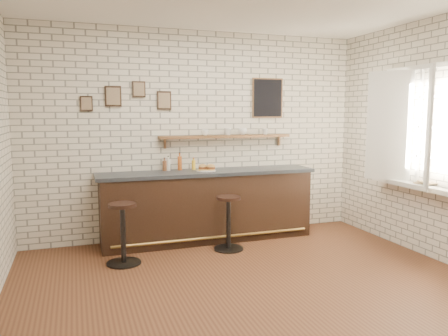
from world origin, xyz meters
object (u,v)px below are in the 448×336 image
Objects in this scene: bar_stool_right at (229,221)px; shelf_cup_b at (228,132)px; book_lower at (421,184)px; book_upper at (421,182)px; bitters_bottle_brown at (165,165)px; condiment_bottle_yellow at (194,165)px; shelf_cup_c at (243,131)px; sandwich_plate at (206,170)px; ciabatta_sandwich at (207,167)px; bar_stool_left at (123,232)px; bar_counter at (208,205)px; bitters_bottle_amber at (180,163)px; shelf_cup_d at (265,131)px; shelf_cup_a at (205,132)px; bitters_bottle_white at (168,165)px.

bar_stool_right is 6.58× the size of shelf_cup_b.
book_upper is (0.00, 0.01, 0.02)m from book_lower.
bar_stool_right is (0.71, -0.71, -0.70)m from bitters_bottle_brown.
condiment_bottle_yellow is 1.38× the size of shelf_cup_c.
sandwich_plate is 1.08× the size of ciabatta_sandwich.
bar_stool_left is 3.29× the size of book_upper.
bar_counter is 16.54× the size of bitters_bottle_brown.
bitters_bottle_amber reaches higher than book_lower.
shelf_cup_b is (0.96, 0.01, 0.47)m from bitters_bottle_brown.
shelf_cup_c is 0.37m from shelf_cup_d.
shelf_cup_d reaches higher than bar_stool_left.
condiment_bottle_yellow is at bearing 36.69° from bar_stool_left.
condiment_bottle_yellow is at bearing 124.20° from ciabatta_sandwich.
shelf_cup_c is (0.59, 0.00, 0.01)m from shelf_cup_a.
ciabatta_sandwich is at bearing -140.06° from bar_counter.
bitters_bottle_brown is 1.73× the size of shelf_cup_a.
bar_stool_left is at bearing -153.39° from ciabatta_sandwich.
bitters_bottle_white is 1.31m from bar_stool_left.
bitters_bottle_white is at bearing 81.92° from shelf_cup_c.
book_upper is at bearing -31.55° from bitters_bottle_white.
shelf_cup_c is (0.63, 0.22, 0.49)m from ciabatta_sandwich.
shelf_cup_c is (0.97, 0.01, 0.44)m from bitters_bottle_amber.
bar_stool_left is at bearing -148.38° from shelf_cup_d.
shelf_cup_d is (1.13, 0.01, 0.46)m from condiment_bottle_yellow.
condiment_bottle_yellow is 1.58× the size of shelf_cup_b.
shelf_cup_d is at bearing 11.61° from bar_counter.
shelf_cup_b is (0.35, 0.00, 0.01)m from shelf_cup_a.
ciabatta_sandwich is at bearing 130.50° from shelf_cup_b.
book_lower is at bearing -14.59° from bar_stool_left.
shelf_cup_d reaches higher than ciabatta_sandwich.
shelf_cup_d is (1.01, 0.22, 0.53)m from sandwich_plate.
shelf_cup_b reaches higher than shelf_cup_d.
book_lower is (1.95, -1.78, -0.61)m from shelf_cup_b.
ciabatta_sandwich is at bearing 0.00° from sandwich_plate.
shelf_cup_a is (-0.11, 0.72, 1.15)m from bar_stool_right.
condiment_bottle_yellow is at bearing -168.19° from shelf_cup_d.
bar_stool_left reaches higher than bar_stool_right.
bitters_bottle_brown is at bearing 160.28° from ciabatta_sandwich.
bitters_bottle_amber is 1.42m from bar_stool_left.
bar_stool_left is 5.95× the size of shelf_cup_c.
sandwich_plate is at bearing 26.81° from bar_stool_left.
bitters_bottle_white reaches higher than book_lower.
bar_counter is at bearing -27.24° from bitters_bottle_amber.
book_upper is (2.85, -1.75, -0.14)m from bitters_bottle_white.
shelf_cup_c is 0.55× the size of book_upper.
ciabatta_sandwich is at bearing 106.36° from bar_stool_right.
sandwich_plate reaches higher than book_lower.
condiment_bottle_yellow is (0.37, 0.00, -0.01)m from bitters_bottle_white.
book_lower is (2.33, -1.58, 0.43)m from bar_counter.
book_lower is at bearing -69.82° from book_upper.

